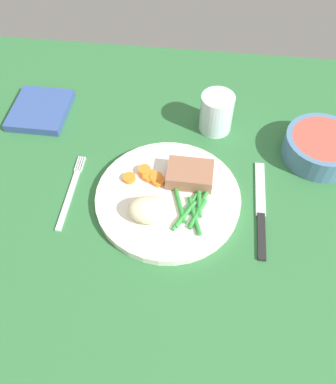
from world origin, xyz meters
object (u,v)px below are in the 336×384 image
Objects in this scene: fork at (71,192)px; napkin at (41,110)px; dinner_plate at (168,198)px; salad_bowl at (321,146)px; knife at (261,210)px; meat_portion at (190,174)px; water_glass at (216,115)px.

fork is 23.00cm from napkin.
napkin is (-29.39, 19.50, 0.02)cm from dinner_plate.
salad_bowl reaches higher than fork.
fork is at bearing -179.17° from dinner_plate.
dinner_plate is at bearing -177.31° from knife.
dinner_plate is 16.33cm from knife.
meat_portion reaches higher than fork.
salad_bowl is 57.10cm from napkin.
water_glass is at bearing 39.77° from fork.
knife is at bearing -127.74° from salad_bowl.
salad_bowl reaches higher than napkin.
meat_portion is 0.63× the size of napkin.
dinner_plate is 3.14× the size of meat_portion.
dinner_plate reaches higher than knife.
salad_bowl is at bearing 55.96° from knife.
water_glass is at bearing -0.13° from napkin.
water_glass is at bearing 118.20° from knife.
water_glass reaches higher than meat_portion.
water_glass is 36.81cm from napkin.
knife is at bearing 1.49° from fork.
meat_portion is 15.89cm from water_glass.
meat_portion is at bearing 49.40° from dinner_plate.
water_glass reaches higher than fork.
fork is 1.30× the size of napkin.
water_glass is at bearing 75.80° from meat_portion.
napkin is at bearing 179.87° from water_glass.
salad_bowl reaches higher than meat_portion.
salad_bowl reaches higher than dinner_plate.
napkin is at bearing 122.30° from fork.
salad_bowl reaches higher than knife.
knife is 49.80cm from napkin.
napkin is (-32.83, 15.48, -2.17)cm from meat_portion.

